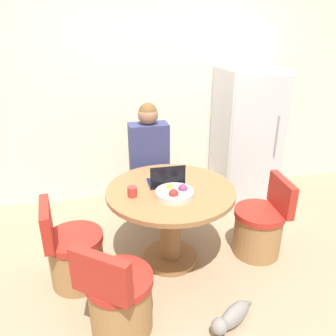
{
  "coord_description": "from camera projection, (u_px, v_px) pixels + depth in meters",
  "views": [
    {
      "loc": [
        -0.56,
        -2.19,
        1.99
      ],
      "look_at": [
        0.01,
        0.34,
        0.89
      ],
      "focal_mm": 35.0,
      "sensor_mm": 36.0,
      "label": 1
    }
  ],
  "objects": [
    {
      "name": "person_seated",
      "position": [
        148.0,
        158.0,
        3.48
      ],
      "size": [
        0.4,
        0.37,
        1.33
      ],
      "rotation": [
        0.0,
        0.0,
        3.14
      ],
      "color": "#2D2D38",
      "rests_on": "ground_plane"
    },
    {
      "name": "ground_plane",
      "position": [
        175.0,
        276.0,
        2.86
      ],
      "size": [
        12.0,
        12.0,
        0.0
      ],
      "primitive_type": "plane",
      "color": "#9E8466"
    },
    {
      "name": "dining_table",
      "position": [
        171.0,
        211.0,
        2.87
      ],
      "size": [
        1.11,
        1.11,
        0.74
      ],
      "color": "olive",
      "rests_on": "ground_plane"
    },
    {
      "name": "fruit_bowl",
      "position": [
        175.0,
        193.0,
        2.64
      ],
      "size": [
        0.31,
        0.31,
        0.1
      ],
      "color": "beige",
      "rests_on": "dining_table"
    },
    {
      "name": "wall_back",
      "position": [
        142.0,
        93.0,
        3.87
      ],
      "size": [
        7.0,
        0.06,
        2.6
      ],
      "color": "silver",
      "rests_on": "ground_plane"
    },
    {
      "name": "coffee_cup",
      "position": [
        132.0,
        192.0,
        2.65
      ],
      "size": [
        0.08,
        0.08,
        0.08
      ],
      "color": "#B2332D",
      "rests_on": "dining_table"
    },
    {
      "name": "laptop",
      "position": [
        166.0,
        181.0,
        2.84
      ],
      "size": [
        0.3,
        0.21,
        0.2
      ],
      "rotation": [
        0.0,
        0.0,
        3.14
      ],
      "color": "#141947",
      "rests_on": "dining_table"
    },
    {
      "name": "refrigerator",
      "position": [
        246.0,
        136.0,
        3.98
      ],
      "size": [
        0.7,
        0.66,
        1.59
      ],
      "color": "silver",
      "rests_on": "ground_plane"
    },
    {
      "name": "chair_right_side",
      "position": [
        260.0,
        228.0,
        3.08
      ],
      "size": [
        0.47,
        0.47,
        0.76
      ],
      "rotation": [
        0.0,
        0.0,
        -1.66
      ],
      "color": "#9E7042",
      "rests_on": "ground_plane"
    },
    {
      "name": "cat",
      "position": [
        232.0,
        317.0,
        2.35
      ],
      "size": [
        0.4,
        0.28,
        0.17
      ],
      "rotation": [
        0.0,
        0.0,
        3.67
      ],
      "color": "gray",
      "rests_on": "ground_plane"
    },
    {
      "name": "chair_left_side",
      "position": [
        74.0,
        255.0,
        2.71
      ],
      "size": [
        0.48,
        0.47,
        0.76
      ],
      "rotation": [
        0.0,
        0.0,
        1.69
      ],
      "color": "#9E7042",
      "rests_on": "ground_plane"
    },
    {
      "name": "chair_near_left_corner",
      "position": [
        119.0,
        300.0,
        2.26
      ],
      "size": [
        0.54,
        0.54,
        0.76
      ],
      "rotation": [
        0.0,
        0.0,
        2.48
      ],
      "color": "#9E7042",
      "rests_on": "ground_plane"
    }
  ]
}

